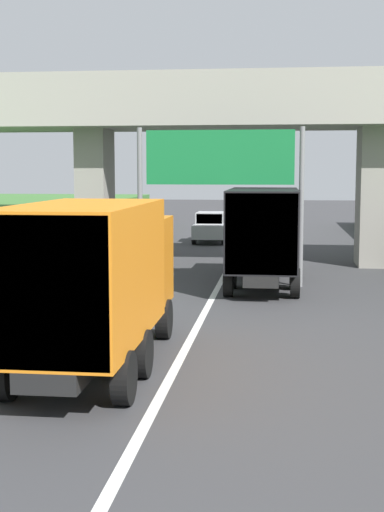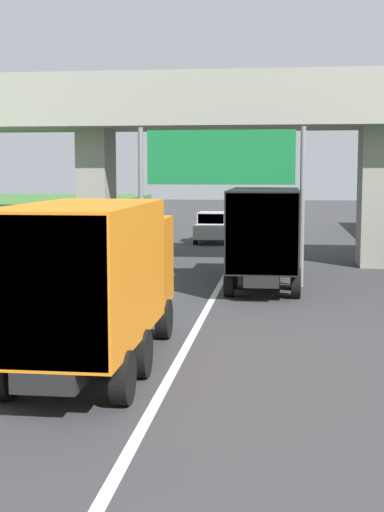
% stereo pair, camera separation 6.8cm
% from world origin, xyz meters
% --- Properties ---
extents(lane_centre_stripe, '(0.20, 90.99, 0.01)m').
position_xyz_m(lane_centre_stripe, '(0.00, 25.49, 0.00)').
color(lane_centre_stripe, white).
rests_on(lane_centre_stripe, ground).
extents(overpass_bridge, '(40.00, 4.80, 8.07)m').
position_xyz_m(overpass_bridge, '(0.00, 31.87, 6.12)').
color(overpass_bridge, '#9E998E').
rests_on(overpass_bridge, ground).
extents(overhead_highway_sign, '(5.88, 0.18, 5.57)m').
position_xyz_m(overhead_highway_sign, '(0.00, 25.67, 4.14)').
color(overhead_highway_sign, slate).
rests_on(overhead_highway_sign, ground).
extents(truck_black, '(2.44, 7.30, 3.44)m').
position_xyz_m(truck_black, '(1.56, 25.59, 1.93)').
color(truck_black, black).
rests_on(truck_black, ground).
extents(truck_orange, '(2.44, 7.30, 3.44)m').
position_xyz_m(truck_orange, '(-1.62, 14.44, 1.93)').
color(truck_orange, black).
rests_on(truck_orange, ground).
extents(car_silver, '(1.86, 4.10, 1.72)m').
position_xyz_m(car_silver, '(-1.74, 41.03, 0.86)').
color(car_silver, '#B2B5B7').
rests_on(car_silver, ground).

